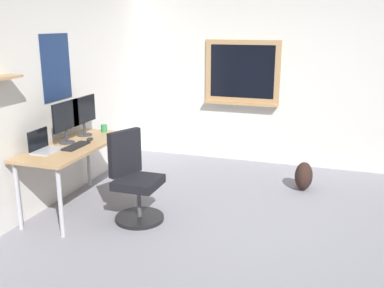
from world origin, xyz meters
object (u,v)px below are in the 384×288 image
at_px(computer_mouse, 90,139).
at_px(backpack, 304,176).
at_px(monitor_secondary, 84,113).
at_px(desk, 74,151).
at_px(monitor_primary, 66,119).
at_px(office_chair, 134,182).
at_px(coffee_mug, 104,128).
at_px(keyboard, 76,146).
at_px(laptop, 43,146).

xyz_separation_m(computer_mouse, backpack, (1.20, -2.29, -0.59)).
bearing_deg(monitor_secondary, desk, -165.87).
height_order(monitor_primary, backpack, monitor_primary).
height_order(office_chair, monitor_primary, monitor_primary).
bearing_deg(coffee_mug, keyboard, -175.85).
relative_size(desk, monitor_secondary, 3.09).
relative_size(office_chair, computer_mouse, 9.13).
distance_m(computer_mouse, backpack, 2.65).
xyz_separation_m(monitor_primary, monitor_secondary, (0.36, 0.00, 0.00)).
distance_m(monitor_primary, backpack, 2.95).
xyz_separation_m(monitor_primary, computer_mouse, (0.17, -0.18, -0.25)).
bearing_deg(office_chair, monitor_secondary, 62.60).
bearing_deg(monitor_primary, office_chair, -95.21).
bearing_deg(monitor_primary, coffee_mug, -12.26).
bearing_deg(computer_mouse, monitor_secondary, 43.44).
bearing_deg(office_chair, monitor_primary, 84.79).
bearing_deg(desk, coffee_mug, -2.51).
height_order(desk, monitor_primary, monitor_primary).
distance_m(computer_mouse, coffee_mug, 0.41).
xyz_separation_m(monitor_secondary, coffee_mug, (0.22, -0.13, -0.22)).
bearing_deg(laptop, monitor_secondary, -3.85).
relative_size(desk, backpack, 4.04).
bearing_deg(desk, laptop, 155.44).
bearing_deg(coffee_mug, monitor_secondary, 150.44).
distance_m(office_chair, computer_mouse, 0.79).
distance_m(monitor_primary, computer_mouse, 0.35).
distance_m(office_chair, laptop, 1.01).
relative_size(monitor_primary, coffee_mug, 5.04).
height_order(desk, coffee_mug, coffee_mug).
height_order(laptop, keyboard, laptop).
xyz_separation_m(office_chair, monitor_secondary, (0.44, 0.84, 0.61)).
xyz_separation_m(office_chair, monitor_primary, (0.08, 0.84, 0.61)).
xyz_separation_m(desk, monitor_primary, (0.04, 0.10, 0.35)).
height_order(laptop, monitor_secondary, monitor_secondary).
height_order(laptop, coffee_mug, laptop).
distance_m(keyboard, coffee_mug, 0.69).
distance_m(laptop, computer_mouse, 0.58).
xyz_separation_m(desk, coffee_mug, (0.62, -0.03, 0.12)).
xyz_separation_m(laptop, monitor_secondary, (0.72, -0.05, 0.22)).
bearing_deg(keyboard, backpack, -57.18).
bearing_deg(monitor_primary, keyboard, -121.38).
xyz_separation_m(monitor_primary, backpack, (1.37, -2.47, -0.84)).
height_order(coffee_mug, backpack, coffee_mug).
height_order(computer_mouse, backpack, computer_mouse).
relative_size(computer_mouse, coffee_mug, 1.13).
bearing_deg(desk, monitor_secondary, 14.13).
relative_size(coffee_mug, backpack, 0.26).
relative_size(desk, coffee_mug, 15.59).
bearing_deg(computer_mouse, backpack, -62.39).
distance_m(monitor_secondary, keyboard, 0.56).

